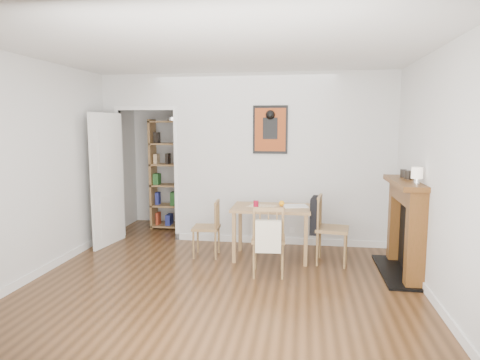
% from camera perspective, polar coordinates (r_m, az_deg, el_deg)
% --- Properties ---
extents(ground, '(5.20, 5.20, 0.00)m').
position_cam_1_polar(ground, '(5.49, -1.50, -12.04)').
color(ground, '#53331B').
rests_on(ground, ground).
extents(room_shell, '(5.20, 5.20, 5.20)m').
position_cam_1_polar(room_shell, '(6.51, 1.38, 2.74)').
color(room_shell, beige).
rests_on(room_shell, ground).
extents(dining_table, '(1.05, 0.67, 0.72)m').
position_cam_1_polar(dining_table, '(5.85, 4.19, -4.40)').
color(dining_table, olive).
rests_on(dining_table, ground).
extents(chair_left, '(0.41, 0.41, 0.79)m').
position_cam_1_polar(chair_left, '(6.00, -4.52, -6.44)').
color(chair_left, olive).
rests_on(chair_left, ground).
extents(chair_right, '(0.57, 0.51, 0.91)m').
position_cam_1_polar(chair_right, '(5.78, 12.01, -6.34)').
color(chair_right, olive).
rests_on(chair_right, ground).
extents(chair_front, '(0.46, 0.52, 0.87)m').
position_cam_1_polar(chair_front, '(5.24, 3.82, -7.91)').
color(chair_front, olive).
rests_on(chair_front, ground).
extents(bookshelf, '(0.81, 0.32, 1.92)m').
position_cam_1_polar(bookshelf, '(7.58, -8.81, 0.65)').
color(bookshelf, olive).
rests_on(bookshelf, ground).
extents(fireplace, '(0.45, 1.25, 1.16)m').
position_cam_1_polar(fireplace, '(5.62, 21.29, -5.54)').
color(fireplace, brown).
rests_on(fireplace, ground).
extents(red_glass, '(0.07, 0.07, 0.09)m').
position_cam_1_polar(red_glass, '(5.78, 2.14, -3.21)').
color(red_glass, maroon).
rests_on(red_glass, dining_table).
extents(orange_fruit, '(0.08, 0.08, 0.08)m').
position_cam_1_polar(orange_fruit, '(5.87, 5.57, -3.13)').
color(orange_fruit, '#FF9F0D').
rests_on(orange_fruit, dining_table).
extents(placemat, '(0.41, 0.36, 0.00)m').
position_cam_1_polar(placemat, '(5.86, 2.92, -3.49)').
color(placemat, beige).
rests_on(placemat, dining_table).
extents(notebook, '(0.37, 0.31, 0.02)m').
position_cam_1_polar(notebook, '(5.87, 7.37, -3.46)').
color(notebook, silver).
rests_on(notebook, dining_table).
extents(mantel_lamp, '(0.12, 0.12, 0.20)m').
position_cam_1_polar(mantel_lamp, '(5.13, 22.53, 0.74)').
color(mantel_lamp, silver).
rests_on(mantel_lamp, fireplace).
extents(ceramic_jar_a, '(0.09, 0.09, 0.11)m').
position_cam_1_polar(ceramic_jar_a, '(5.63, 21.51, 0.64)').
color(ceramic_jar_a, black).
rests_on(ceramic_jar_a, fireplace).
extents(ceramic_jar_b, '(0.08, 0.08, 0.10)m').
position_cam_1_polar(ceramic_jar_b, '(5.80, 20.96, 0.83)').
color(ceramic_jar_b, black).
rests_on(ceramic_jar_b, fireplace).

